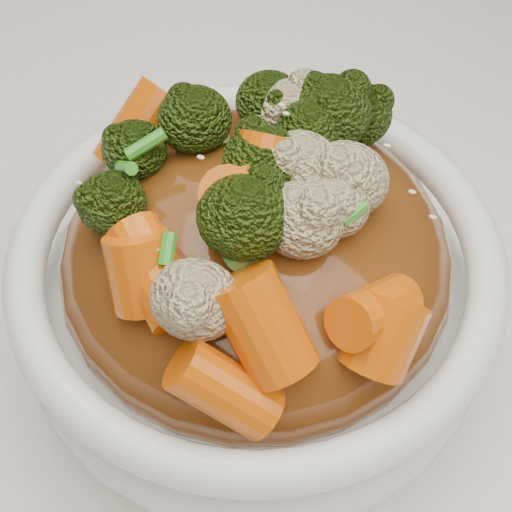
% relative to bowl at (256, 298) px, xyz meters
% --- Properties ---
extents(tablecloth, '(1.20, 0.80, 0.04)m').
position_rel_bowl_xyz_m(tablecloth, '(0.05, -0.01, -0.06)').
color(tablecloth, white).
rests_on(tablecloth, dining_table).
extents(bowl, '(0.28, 0.28, 0.09)m').
position_rel_bowl_xyz_m(bowl, '(0.00, 0.00, 0.00)').
color(bowl, white).
rests_on(bowl, tablecloth).
extents(sauce_base, '(0.22, 0.22, 0.10)m').
position_rel_bowl_xyz_m(sauce_base, '(0.00, -0.00, 0.03)').
color(sauce_base, '#5D300F').
rests_on(sauce_base, bowl).
extents(carrots, '(0.22, 0.22, 0.05)m').
position_rel_bowl_xyz_m(carrots, '(0.00, -0.00, 0.10)').
color(carrots, '#CF5606').
rests_on(carrots, sauce_base).
extents(broccoli, '(0.22, 0.22, 0.05)m').
position_rel_bowl_xyz_m(broccoli, '(0.00, -0.00, 0.10)').
color(broccoli, black).
rests_on(broccoli, sauce_base).
extents(cauliflower, '(0.22, 0.22, 0.04)m').
position_rel_bowl_xyz_m(cauliflower, '(0.00, -0.00, 0.09)').
color(cauliflower, '#C8B789').
rests_on(cauliflower, sauce_base).
extents(scallions, '(0.17, 0.17, 0.02)m').
position_rel_bowl_xyz_m(scallions, '(0.00, -0.00, 0.10)').
color(scallions, '#2D871F').
rests_on(scallions, sauce_base).
extents(sesame_seeds, '(0.20, 0.20, 0.01)m').
position_rel_bowl_xyz_m(sesame_seeds, '(0.00, -0.00, 0.10)').
color(sesame_seeds, beige).
rests_on(sesame_seeds, sauce_base).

